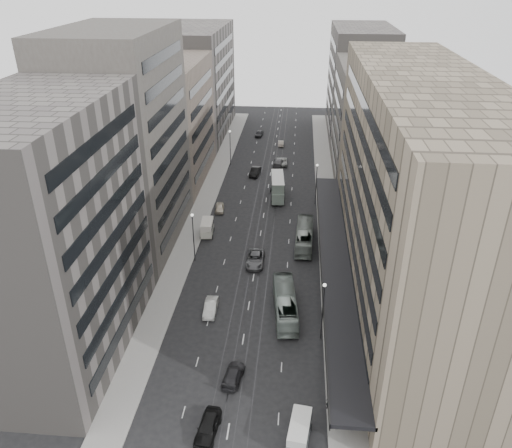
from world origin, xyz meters
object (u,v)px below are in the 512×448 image
(double_decker, at_px, (277,187))
(pedestrian, at_px, (329,402))
(sedan_1, at_px, (211,307))
(sedan_2, at_px, (255,259))
(panel_van, at_px, (207,227))
(sedan_0, at_px, (208,427))
(vw_microbus, at_px, (299,431))
(bus_near, at_px, (285,303))
(bus_far, at_px, (304,236))

(double_decker, height_order, pedestrian, double_decker)
(sedan_1, bearing_deg, sedan_2, 67.58)
(double_decker, bearing_deg, panel_van, -129.13)
(panel_van, relative_size, sedan_0, 0.91)
(double_decker, xyz_separation_m, vw_microbus, (4.96, -57.46, -1.14))
(double_decker, distance_m, sedan_2, 25.18)
(sedan_0, bearing_deg, double_decker, 92.17)
(bus_near, relative_size, sedan_0, 2.40)
(vw_microbus, xyz_separation_m, sedan_2, (-7.23, 32.44, -0.55))
(panel_van, distance_m, sedan_2, 12.54)
(vw_microbus, xyz_separation_m, panel_van, (-16.33, 41.05, 0.12))
(double_decker, relative_size, panel_van, 1.97)
(sedan_2, bearing_deg, vw_microbus, -77.49)
(sedan_1, bearing_deg, vw_microbus, -59.85)
(bus_far, distance_m, panel_van, 16.88)
(sedan_1, distance_m, sedan_2, 13.70)
(bus_near, height_order, bus_far, bus_near)
(panel_van, bearing_deg, bus_far, -10.80)
(sedan_0, bearing_deg, panel_van, 106.34)
(bus_far, xyz_separation_m, sedan_0, (-9.53, -38.98, -0.78))
(double_decker, relative_size, vw_microbus, 1.81)
(double_decker, height_order, sedan_2, double_decker)
(pedestrian, bearing_deg, panel_van, -83.08)
(bus_far, xyz_separation_m, double_decker, (-5.40, 18.31, 0.91))
(double_decker, xyz_separation_m, sedan_0, (-4.13, -57.28, -1.69))
(sedan_0, relative_size, sedan_1, 1.06)
(bus_near, bearing_deg, bus_far, -103.43)
(bus_near, height_order, sedan_2, bus_near)
(bus_far, bearing_deg, vw_microbus, 91.37)
(bus_near, relative_size, panel_van, 2.63)
(sedan_2, bearing_deg, bus_near, -67.26)
(vw_microbus, distance_m, panel_van, 44.18)
(sedan_0, distance_m, sedan_1, 19.69)
(sedan_0, bearing_deg, sedan_1, 105.13)
(double_decker, relative_size, sedan_0, 1.79)
(panel_van, xyz_separation_m, pedestrian, (19.40, -36.82, -0.40))
(double_decker, xyz_separation_m, panel_van, (-11.37, -16.42, -1.03))
(panel_van, height_order, sedan_2, panel_van)
(vw_microbus, distance_m, sedan_2, 33.24)
(sedan_2, bearing_deg, sedan_1, -110.95)
(bus_near, height_order, pedestrian, bus_near)
(sedan_1, bearing_deg, pedestrian, -46.96)
(bus_near, distance_m, panel_van, 25.21)
(vw_microbus, xyz_separation_m, sedan_0, (-9.09, 0.18, -0.54))
(sedan_2, distance_m, pedestrian, 30.04)
(double_decker, relative_size, pedestrian, 4.63)
(vw_microbus, bearing_deg, sedan_1, 129.63)
(double_decker, relative_size, sedan_1, 1.89)
(vw_microbus, bearing_deg, double_decker, 102.88)
(bus_near, xyz_separation_m, sedan_1, (-10.02, -0.60, -0.86))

